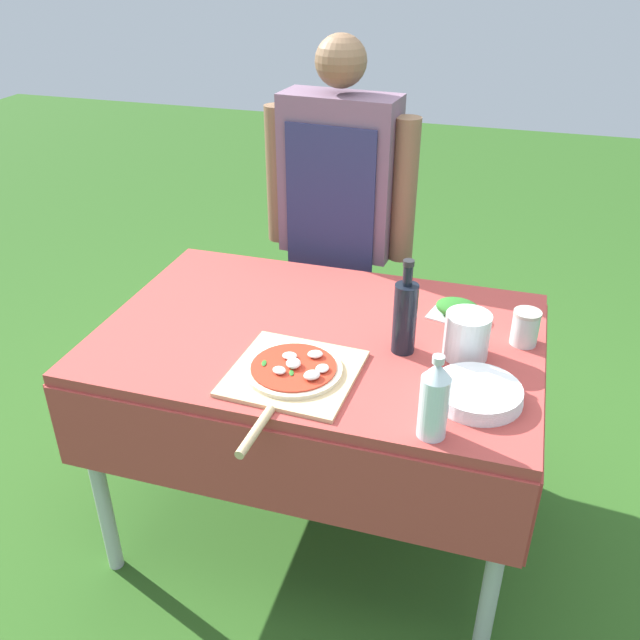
% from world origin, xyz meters
% --- Properties ---
extents(ground_plane, '(12.00, 12.00, 0.00)m').
position_xyz_m(ground_plane, '(0.00, 0.00, 0.00)').
color(ground_plane, '#2D5B1E').
extents(prep_table, '(1.35, 0.91, 0.81)m').
position_xyz_m(prep_table, '(0.00, 0.00, 0.72)').
color(prep_table, '#A83D38').
rests_on(prep_table, ground).
extents(person_cook, '(0.59, 0.23, 1.59)m').
position_xyz_m(person_cook, '(-0.12, 0.66, 0.94)').
color(person_cook, '#333D56').
rests_on(person_cook, ground).
extents(pizza_on_peel, '(0.36, 0.54, 0.06)m').
position_xyz_m(pizza_on_peel, '(0.00, -0.26, 0.83)').
color(pizza_on_peel, '#D1B27F').
rests_on(pizza_on_peel, prep_table).
extents(oil_bottle, '(0.07, 0.07, 0.29)m').
position_xyz_m(oil_bottle, '(0.27, -0.03, 0.93)').
color(oil_bottle, black).
rests_on(oil_bottle, prep_table).
extents(water_bottle, '(0.07, 0.07, 0.23)m').
position_xyz_m(water_bottle, '(0.40, -0.39, 0.92)').
color(water_bottle, silver).
rests_on(water_bottle, prep_table).
extents(herb_container, '(0.19, 0.16, 0.06)m').
position_xyz_m(herb_container, '(0.39, 0.21, 0.84)').
color(herb_container, silver).
rests_on(herb_container, prep_table).
extents(mixing_tub, '(0.13, 0.13, 0.14)m').
position_xyz_m(mixing_tub, '(0.44, -0.01, 0.88)').
color(mixing_tub, silver).
rests_on(mixing_tub, prep_table).
extents(plate_stack, '(0.24, 0.24, 0.04)m').
position_xyz_m(plate_stack, '(0.50, -0.21, 0.83)').
color(plate_stack, white).
rests_on(plate_stack, prep_table).
extents(sauce_jar, '(0.08, 0.08, 0.11)m').
position_xyz_m(sauce_jar, '(0.60, 0.11, 0.86)').
color(sauce_jar, silver).
rests_on(sauce_jar, prep_table).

